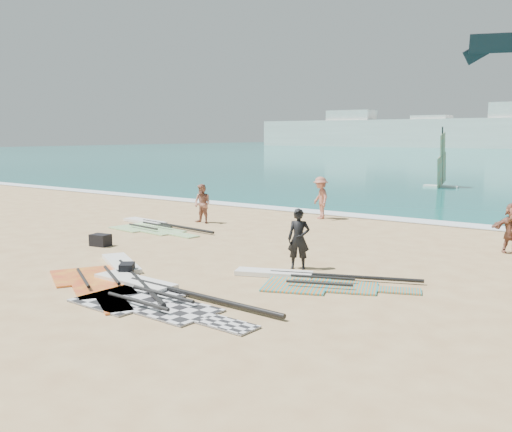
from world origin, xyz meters
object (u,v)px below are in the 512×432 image
Objects in this scene: beachgoer_right at (512,228)px; beachgoer_mid at (320,198)px; rig_green at (152,226)px; beachgoer_left at (202,204)px; gear_bag_near at (100,240)px; rig_grey at (151,294)px; rig_red at (112,275)px; gear_bag_far at (127,269)px; rig_orange at (307,280)px; person_wetsuit at (299,239)px.

beachgoer_mid is at bearing 121.08° from beachgoer_right.
beachgoer_left reaches higher than rig_green.
beachgoer_mid is at bearing 73.43° from gear_bag_near.
beachgoer_right is at bearing 21.86° from beachgoer_mid.
rig_grey is 2.35m from rig_red.
gear_bag_near is at bearing 149.89° from gear_bag_far.
gear_bag_near is (1.48, -3.78, 0.15)m from rig_green.
rig_orange is at bearing 58.24° from rig_grey.
rig_red is at bearing -63.12° from beachgoer_left.
beachgoer_mid reaches higher than rig_red.
rig_green is 10.53× the size of gear_bag_far.
rig_grey is at bearing -36.48° from rig_green.
gear_bag_far is 4.76m from person_wetsuit.
rig_green is 9.07m from person_wetsuit.
gear_bag_near is 0.38× the size of beachgoer_left.
person_wetsuit is at bearing -30.80° from beachgoer_left.
beachgoer_right is (11.98, 1.16, -0.03)m from beachgoer_left.
rig_grey and rig_red have the same top height.
person_wetsuit is (7.15, 1.09, 0.65)m from gear_bag_near.
person_wetsuit is 1.02× the size of beachgoer_left.
rig_red reaches higher than rig_green.
rig_green is 3.42× the size of beachgoer_right.
gear_bag_near is at bearing -61.14° from rig_green.
rig_grey reaches higher than rig_orange.
rig_grey is 3.96m from rig_orange.
gear_bag_far is 0.31× the size of beachgoer_left.
rig_orange is at bearing -74.14° from person_wetsuit.
rig_red is (5.06, -6.34, 0.00)m from rig_green.
rig_green is 13.36m from beachgoer_right.
beachgoer_mid is (-0.85, 12.02, 0.79)m from gear_bag_far.
gear_bag_far is at bearing 92.82° from rig_red.
beachgoer_mid reaches higher than gear_bag_near.
beachgoer_mid is (-4.23, 8.75, 0.09)m from person_wetsuit.
rig_green is at bearing 111.32° from gear_bag_near.
rig_red is 5.16m from person_wetsuit.
person_wetsuit reaches higher than gear_bag_far.
gear_bag_near is 10.29m from beachgoer_mid.
rig_red is (-2.24, 0.71, -0.00)m from rig_grey.
beachgoer_mid reaches higher than beachgoer_left.
rig_red is 0.43m from gear_bag_far.
rig_grey is 13.45m from beachgoer_mid.
rig_grey is 6.68m from gear_bag_near.
person_wetsuit reaches higher than beachgoer_right.
beachgoer_left is (-8.58, 5.81, 0.78)m from rig_orange.
rig_red is (-4.49, -2.54, 0.00)m from rig_orange.
beachgoer_left is at bearing 124.48° from rig_orange.
beachgoer_mid is at bearing 50.49° from beachgoer_left.
beachgoer_left reaches higher than gear_bag_far.
beachgoer_left is at bearing 124.17° from person_wetsuit.
rig_red is 3.29× the size of beachgoer_right.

